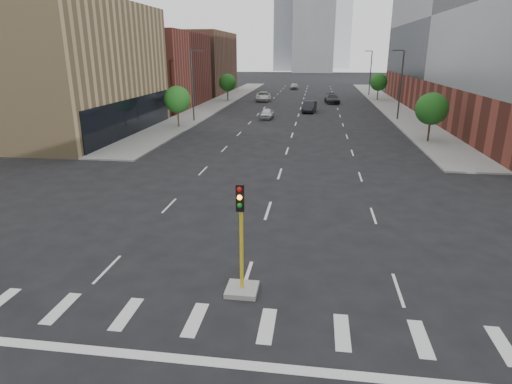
% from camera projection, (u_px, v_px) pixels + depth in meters
% --- Properties ---
extents(sidewalk_left_far, '(5.00, 92.00, 0.15)m').
position_uv_depth(sidewalk_left_far, '(222.00, 101.00, 79.60)').
color(sidewalk_left_far, gray).
rests_on(sidewalk_left_far, ground).
extents(sidewalk_right_far, '(5.00, 92.00, 0.15)m').
position_uv_depth(sidewalk_right_far, '(387.00, 104.00, 75.66)').
color(sidewalk_right_far, gray).
rests_on(sidewalk_right_far, ground).
extents(building_left_mid, '(20.00, 24.00, 14.00)m').
position_uv_depth(building_left_mid, '(43.00, 69.00, 47.09)').
color(building_left_mid, '#997E56').
rests_on(building_left_mid, ground).
extents(building_left_far_a, '(20.00, 22.00, 12.00)m').
position_uv_depth(building_left_far_a, '(138.00, 69.00, 71.86)').
color(building_left_far_a, brown).
rests_on(building_left_far_a, ground).
extents(building_left_far_b, '(20.00, 24.00, 13.00)m').
position_uv_depth(building_left_far_b, '(184.00, 63.00, 96.18)').
color(building_left_far_b, brown).
rests_on(building_left_far_b, ground).
extents(tower_mid, '(18.00, 18.00, 44.00)m').
position_uv_depth(tower_mid, '(314.00, 21.00, 189.36)').
color(tower_mid, slate).
rests_on(tower_mid, ground).
extents(median_traffic_signal, '(1.20, 1.20, 4.40)m').
position_uv_depth(median_traffic_signal, '(242.00, 270.00, 16.15)').
color(median_traffic_signal, '#999993').
rests_on(median_traffic_signal, ground).
extents(streetlight_right_a, '(1.60, 0.22, 9.07)m').
position_uv_depth(streetlight_right_a, '(400.00, 82.00, 56.45)').
color(streetlight_right_a, '#2D2D30').
rests_on(streetlight_right_a, ground).
extents(streetlight_right_b, '(1.60, 0.22, 9.07)m').
position_uv_depth(streetlight_right_b, '(370.00, 71.00, 89.39)').
color(streetlight_right_b, '#2D2D30').
rests_on(streetlight_right_b, ground).
extents(streetlight_left, '(1.60, 0.22, 9.07)m').
position_uv_depth(streetlight_left, '(193.00, 83.00, 55.27)').
color(streetlight_left, '#2D2D30').
rests_on(streetlight_left, ground).
extents(tree_left_near, '(3.20, 3.20, 4.85)m').
position_uv_depth(tree_left_near, '(177.00, 99.00, 51.14)').
color(tree_left_near, '#382619').
rests_on(tree_left_near, ground).
extents(tree_left_far, '(3.20, 3.20, 4.85)m').
position_uv_depth(tree_left_far, '(228.00, 83.00, 79.37)').
color(tree_left_far, '#382619').
rests_on(tree_left_far, ground).
extents(tree_right_near, '(3.20, 3.20, 4.85)m').
position_uv_depth(tree_right_near, '(432.00, 109.00, 42.76)').
color(tree_right_near, '#382619').
rests_on(tree_right_near, ground).
extents(tree_right_far, '(3.20, 3.20, 4.85)m').
position_uv_depth(tree_right_far, '(379.00, 82.00, 80.41)').
color(tree_right_far, '#382619').
rests_on(tree_right_far, ground).
extents(car_near_left, '(1.68, 4.06, 1.38)m').
position_uv_depth(car_near_left, '(267.00, 114.00, 59.20)').
color(car_near_left, silver).
rests_on(car_near_left, ground).
extents(car_mid_right, '(2.24, 5.17, 1.66)m').
position_uv_depth(car_mid_right, '(309.00, 107.00, 65.49)').
color(car_mid_right, black).
rests_on(car_mid_right, ground).
extents(car_far_left, '(3.53, 6.40, 1.70)m').
position_uv_depth(car_far_left, '(263.00, 96.00, 80.43)').
color(car_far_left, beige).
rests_on(car_far_left, ground).
extents(car_deep_right, '(2.85, 5.73, 1.60)m').
position_uv_depth(car_deep_right, '(332.00, 99.00, 76.82)').
color(car_deep_right, black).
rests_on(car_deep_right, ground).
extents(car_distant, '(2.32, 4.78, 1.57)m').
position_uv_depth(car_distant, '(294.00, 86.00, 105.58)').
color(car_distant, '#A4A4A8').
rests_on(car_distant, ground).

